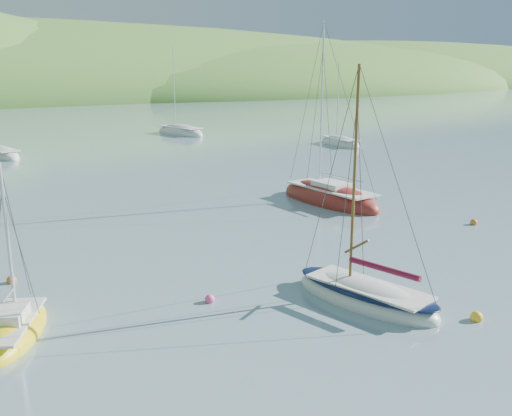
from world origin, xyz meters
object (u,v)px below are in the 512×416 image
distant_sloop_b (180,133)px  distant_sloop_d (340,144)px  sailboat_yellow (12,331)px  distant_sloop_a (0,155)px  daysailer_white (365,296)px  sloop_red (330,199)px

distant_sloop_b → distant_sloop_d: 22.52m
sailboat_yellow → distant_sloop_a: size_ratio=0.63×
daysailer_white → sailboat_yellow: bearing=147.9°
sloop_red → distant_sloop_b: sloop_red is taller
sailboat_yellow → daysailer_white: bearing=7.6°
distant_sloop_a → distant_sloop_b: (23.25, 8.61, 0.02)m
sloop_red → sailboat_yellow: 23.87m
distant_sloop_b → distant_sloop_a: bearing=-173.9°
distant_sloop_d → daysailer_white: bearing=-121.2°
daysailer_white → distant_sloop_a: bearing=85.0°
distant_sloop_a → distant_sloop_b: size_ratio=0.84×
sailboat_yellow → distant_sloop_a: bearing=108.8°
distant_sloop_d → distant_sloop_a: bearing=169.1°
daysailer_white → distant_sloop_d: bearing=38.1°
sailboat_yellow → distant_sloop_a: (4.33, 42.73, 0.01)m
sailboat_yellow → distant_sloop_b: distant_sloop_b is taller
distant_sloop_d → sloop_red: bearing=-123.9°
sloop_red → distant_sloop_a: sloop_red is taller
distant_sloop_d → distant_sloop_b: bearing=127.9°
sloop_red → distant_sloop_d: bearing=44.2°
distant_sloop_a → distant_sloop_d: distant_sloop_a is taller
daysailer_white → sloop_red: bearing=42.8°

